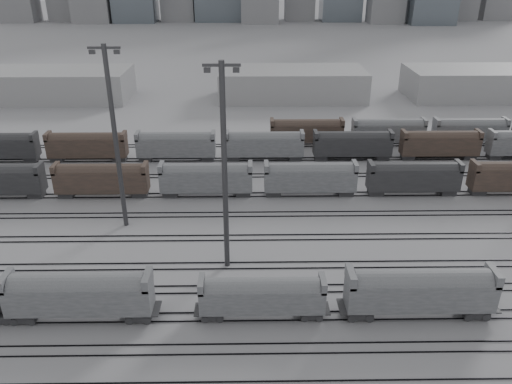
{
  "coord_description": "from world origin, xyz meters",
  "views": [
    {
      "loc": [
        -2.02,
        -42.59,
        35.68
      ],
      "look_at": [
        -0.99,
        24.66,
        4.0
      ],
      "focal_mm": 35.0,
      "sensor_mm": 36.0,
      "label": 1
    }
  ],
  "objects_px": {
    "hopper_car_a": "(79,293)",
    "light_mast_c": "(224,166)",
    "hopper_car_b": "(262,295)",
    "hopper_car_c": "(420,289)"
  },
  "relations": [
    {
      "from": "hopper_car_c",
      "to": "light_mast_c",
      "type": "distance_m",
      "value": 25.59
    },
    {
      "from": "hopper_car_a",
      "to": "hopper_car_b",
      "type": "distance_m",
      "value": 19.48
    },
    {
      "from": "hopper_car_a",
      "to": "light_mast_c",
      "type": "bearing_deg",
      "value": 33.75
    },
    {
      "from": "hopper_car_b",
      "to": "hopper_car_c",
      "type": "xyz_separation_m",
      "value": [
        16.96,
        -0.0,
        0.54
      ]
    },
    {
      "from": "hopper_car_b",
      "to": "hopper_car_c",
      "type": "distance_m",
      "value": 16.97
    },
    {
      "from": "hopper_car_c",
      "to": "light_mast_c",
      "type": "bearing_deg",
      "value": 154.19
    },
    {
      "from": "hopper_car_a",
      "to": "hopper_car_c",
      "type": "xyz_separation_m",
      "value": [
        36.44,
        -0.0,
        0.1
      ]
    },
    {
      "from": "hopper_car_a",
      "to": "light_mast_c",
      "type": "height_order",
      "value": "light_mast_c"
    },
    {
      "from": "hopper_car_a",
      "to": "light_mast_c",
      "type": "xyz_separation_m",
      "value": [
        15.3,
        10.23,
        10.28
      ]
    },
    {
      "from": "hopper_car_a",
      "to": "hopper_car_b",
      "type": "bearing_deg",
      "value": -0.0
    }
  ]
}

